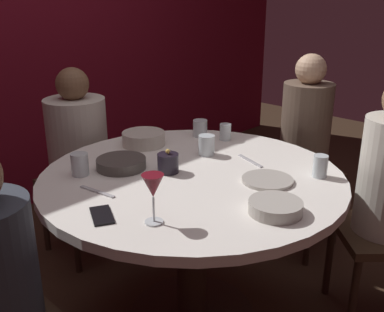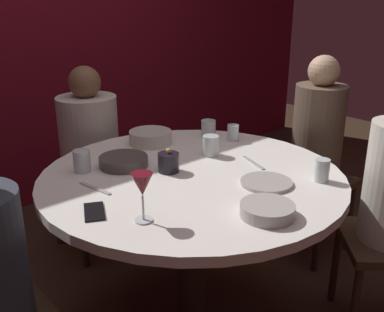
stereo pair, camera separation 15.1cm
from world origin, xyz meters
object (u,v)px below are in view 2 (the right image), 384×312
at_px(seated_diner_right, 317,137).
at_px(bowl_serving_large, 150,137).
at_px(wine_glass, 142,187).
at_px(bowl_salad_center, 124,161).
at_px(cup_by_right_diner, 322,170).
at_px(candle_holder, 169,162).
at_px(cup_by_left_diner, 211,146).
at_px(cup_far_edge, 208,129).
at_px(cup_near_candle, 233,133).
at_px(seated_diner_back, 89,139).
at_px(cell_phone, 94,212).
at_px(dining_table, 192,207).
at_px(dinner_plate, 266,182).
at_px(bowl_small_white, 267,210).
at_px(cup_center_front, 82,161).

bearing_deg(seated_diner_right, bowl_serving_large, -27.91).
xyz_separation_m(wine_glass, bowl_salad_center, (0.24, 0.48, -0.11)).
height_order(bowl_salad_center, cup_by_right_diner, cup_by_right_diner).
xyz_separation_m(candle_holder, cup_by_left_diner, (0.28, 0.03, 0.01)).
xyz_separation_m(cup_by_left_diner, cup_far_edge, (0.20, 0.22, -0.00)).
bearing_deg(candle_holder, cup_near_candle, 12.13).
relative_size(seated_diner_back, candle_holder, 10.56).
bearing_deg(bowl_salad_center, wine_glass, -116.21).
bearing_deg(bowl_salad_center, cup_by_left_diner, -21.63).
bearing_deg(cup_near_candle, cup_by_right_diner, -100.86).
bearing_deg(wine_glass, cell_phone, 119.69).
distance_m(seated_diner_right, cup_by_right_diner, 0.74).
bearing_deg(candle_holder, dining_table, -54.13).
distance_m(seated_diner_back, cup_by_right_diner, 1.36).
distance_m(candle_holder, cup_by_right_diner, 0.65).
distance_m(cell_phone, bowl_salad_center, 0.46).
relative_size(bowl_salad_center, cup_by_left_diner, 2.27).
relative_size(cell_phone, cup_by_right_diner, 1.46).
bearing_deg(candle_holder, cup_far_edge, 27.79).
distance_m(dinner_plate, bowl_small_white, 0.28).
distance_m(dinner_plate, cup_near_candle, 0.58).
relative_size(dinner_plate, cell_phone, 1.52).
xyz_separation_m(dining_table, bowl_small_white, (-0.07, -0.47, 0.18)).
relative_size(cell_phone, bowl_small_white, 0.73).
bearing_deg(bowl_small_white, cup_near_candle, 51.60).
bearing_deg(cell_phone, cup_by_left_diner, 39.53).
xyz_separation_m(seated_diner_right, bowl_salad_center, (-1.13, 0.27, 0.06)).
height_order(seated_diner_right, wine_glass, seated_diner_right).
xyz_separation_m(seated_diner_right, candle_holder, (-1.01, 0.08, 0.08)).
height_order(dining_table, cup_by_left_diner, cup_by_left_diner).
height_order(seated_diner_back, dinner_plate, seated_diner_back).
xyz_separation_m(seated_diner_right, cup_far_edge, (-0.54, 0.34, 0.08)).
height_order(cup_near_candle, cup_far_edge, cup_far_edge).
relative_size(bowl_small_white, cup_far_edge, 2.14).
bearing_deg(seated_diner_back, cell_phone, -28.17).
distance_m(cup_by_left_diner, cup_far_edge, 0.30).
distance_m(dining_table, cup_by_right_diner, 0.58).
bearing_deg(bowl_small_white, seated_diner_right, 24.76).
xyz_separation_m(seated_diner_right, cup_by_right_diner, (-0.61, -0.42, 0.08)).
relative_size(wine_glass, cup_far_edge, 1.95).
relative_size(dinner_plate, cup_center_front, 2.21).
bearing_deg(bowl_small_white, cell_phone, 136.00).
xyz_separation_m(bowl_small_white, cup_center_front, (-0.28, 0.80, 0.03)).
xyz_separation_m(candle_holder, wine_glass, (-0.35, -0.30, 0.09)).
bearing_deg(cup_by_right_diner, bowl_salad_center, 126.99).
bearing_deg(cup_far_edge, bowl_salad_center, -173.51).
relative_size(candle_holder, dinner_plate, 0.50).
height_order(dinner_plate, cup_by_left_diner, cup_by_left_diner).
bearing_deg(candle_holder, bowl_small_white, -90.38).
distance_m(wine_glass, dinner_plate, 0.58).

